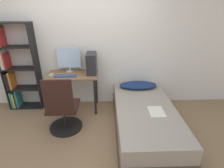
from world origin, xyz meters
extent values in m
plane|color=#846647|center=(0.00, 0.00, 0.00)|extent=(14.00, 14.00, 0.00)
cube|color=silver|center=(0.00, 1.51, 1.25)|extent=(8.00, 0.05, 2.50)
cube|color=brown|center=(-0.26, 1.21, 0.77)|extent=(0.98, 0.55, 0.02)
cylinder|color=black|center=(-0.69, 0.99, 0.38)|extent=(0.04, 0.04, 0.76)
cylinder|color=black|center=(0.18, 0.99, 0.38)|extent=(0.04, 0.04, 0.76)
cylinder|color=black|center=(-0.69, 1.44, 0.38)|extent=(0.04, 0.04, 0.76)
cylinder|color=black|center=(0.18, 1.44, 0.38)|extent=(0.04, 0.04, 0.76)
cube|color=black|center=(-1.62, 1.34, 0.87)|extent=(0.02, 0.29, 1.74)
cube|color=black|center=(-0.97, 1.34, 0.87)|extent=(0.02, 0.29, 1.74)
cube|color=black|center=(-1.29, 1.34, 0.01)|extent=(0.64, 0.29, 0.02)
cube|color=black|center=(-1.29, 1.34, 0.44)|extent=(0.64, 0.29, 0.02)
cube|color=black|center=(-1.29, 1.34, 0.87)|extent=(0.64, 0.29, 0.02)
cube|color=black|center=(-1.29, 1.34, 1.30)|extent=(0.64, 0.29, 0.02)
cube|color=black|center=(-1.29, 1.34, 1.73)|extent=(0.64, 0.29, 0.02)
cube|color=teal|center=(-1.58, 1.34, 0.20)|extent=(0.04, 0.25, 0.36)
cube|color=gold|center=(-1.54, 1.34, 0.18)|extent=(0.03, 0.25, 0.32)
cube|color=black|center=(-1.51, 1.34, 0.16)|extent=(0.03, 0.25, 0.29)
cube|color=teal|center=(-1.47, 1.34, 0.21)|extent=(0.02, 0.25, 0.39)
cube|color=black|center=(-1.59, 1.34, 0.61)|extent=(0.03, 0.25, 0.33)
cube|color=black|center=(-1.55, 1.34, 0.61)|extent=(0.02, 0.25, 0.33)
cube|color=orange|center=(-1.52, 1.34, 0.63)|extent=(0.03, 0.25, 0.37)
cube|color=beige|center=(-1.59, 1.34, 1.03)|extent=(0.02, 0.25, 0.30)
cube|color=beige|center=(-1.56, 1.34, 1.07)|extent=(0.04, 0.25, 0.38)
cube|color=red|center=(-1.52, 1.34, 1.03)|extent=(0.02, 0.25, 0.30)
cube|color=red|center=(-1.51, 1.34, 1.48)|extent=(0.02, 0.25, 0.34)
cylinder|color=black|center=(-0.33, 0.58, 0.01)|extent=(0.57, 0.57, 0.03)
cylinder|color=black|center=(-0.33, 0.58, 0.22)|extent=(0.05, 0.05, 0.39)
cube|color=black|center=(-0.33, 0.58, 0.44)|extent=(0.50, 0.50, 0.04)
cube|color=black|center=(-0.33, 0.35, 0.74)|extent=(0.45, 0.04, 0.57)
cube|color=#4C3D2D|center=(1.05, 0.48, 0.10)|extent=(1.00, 2.01, 0.21)
cube|color=gray|center=(1.05, 0.48, 0.34)|extent=(0.97, 1.97, 0.26)
ellipsoid|color=navy|center=(1.05, 1.23, 0.52)|extent=(0.76, 0.36, 0.11)
cube|color=silver|center=(1.19, 0.32, 0.47)|extent=(0.24, 0.32, 0.01)
cylinder|color=#B7B7BC|center=(-0.34, 1.39, 0.78)|extent=(0.16, 0.16, 0.01)
cylinder|color=#B7B7BC|center=(-0.34, 1.39, 0.83)|extent=(0.04, 0.04, 0.07)
cube|color=#B7B7BC|center=(-0.34, 1.39, 1.06)|extent=(0.48, 0.01, 0.41)
cube|color=#B2D1EF|center=(-0.34, 1.38, 1.06)|extent=(0.45, 0.01, 0.39)
cube|color=#33477A|center=(-0.37, 1.10, 0.79)|extent=(0.40, 0.12, 0.02)
cube|color=#232328|center=(0.12, 1.28, 0.98)|extent=(0.19, 0.37, 0.40)
cube|color=#B7B7BC|center=(-0.66, 1.20, 0.78)|extent=(0.07, 0.14, 0.01)
camera|label=1|loc=(0.41, -2.00, 2.01)|focal=28.00mm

